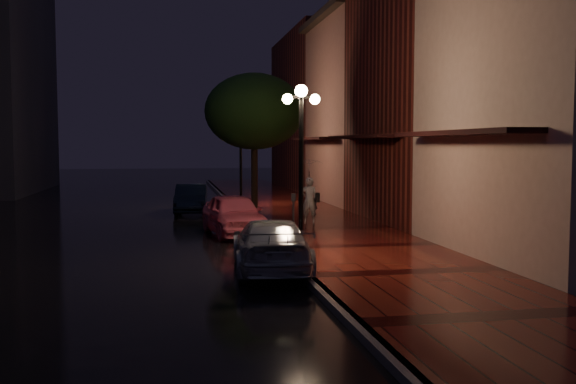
{
  "coord_description": "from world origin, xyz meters",
  "views": [
    {
      "loc": [
        -2.9,
        -20.83,
        2.96
      ],
      "look_at": [
        0.92,
        -0.09,
        1.4
      ],
      "focal_mm": 40.0,
      "sensor_mm": 36.0,
      "label": 1
    }
  ],
  "objects_px": {
    "street_tree": "(254,114)",
    "silver_car": "(271,245)",
    "streetlamp_near": "(301,159)",
    "streetlamp_far": "(241,152)",
    "woman_with_umbrella": "(309,181)",
    "pink_car": "(234,214)",
    "parking_meter": "(293,212)",
    "navy_car": "(191,199)"
  },
  "relations": [
    {
      "from": "streetlamp_near",
      "to": "pink_car",
      "type": "height_order",
      "value": "streetlamp_near"
    },
    {
      "from": "pink_car",
      "to": "parking_meter",
      "type": "xyz_separation_m",
      "value": [
        1.52,
        -2.42,
        0.3
      ]
    },
    {
      "from": "pink_car",
      "to": "silver_car",
      "type": "relative_size",
      "value": 0.94
    },
    {
      "from": "navy_car",
      "to": "parking_meter",
      "type": "distance_m",
      "value": 9.93
    },
    {
      "from": "pink_car",
      "to": "navy_car",
      "type": "bearing_deg",
      "value": 91.45
    },
    {
      "from": "woman_with_umbrella",
      "to": "streetlamp_far",
      "type": "bearing_deg",
      "value": -64.31
    },
    {
      "from": "streetlamp_near",
      "to": "streetlamp_far",
      "type": "bearing_deg",
      "value": 90.0
    },
    {
      "from": "street_tree",
      "to": "woman_with_umbrella",
      "type": "height_order",
      "value": "street_tree"
    },
    {
      "from": "navy_car",
      "to": "silver_car",
      "type": "distance_m",
      "value": 13.39
    },
    {
      "from": "streetlamp_far",
      "to": "silver_car",
      "type": "height_order",
      "value": "streetlamp_far"
    },
    {
      "from": "streetlamp_far",
      "to": "silver_car",
      "type": "distance_m",
      "value": 15.3
    },
    {
      "from": "street_tree",
      "to": "silver_car",
      "type": "relative_size",
      "value": 1.37
    },
    {
      "from": "navy_car",
      "to": "woman_with_umbrella",
      "type": "xyz_separation_m",
      "value": [
        3.96,
        -5.86,
        1.07
      ]
    },
    {
      "from": "streetlamp_near",
      "to": "silver_car",
      "type": "relative_size",
      "value": 1.02
    },
    {
      "from": "street_tree",
      "to": "silver_car",
      "type": "height_order",
      "value": "street_tree"
    },
    {
      "from": "streetlamp_near",
      "to": "parking_meter",
      "type": "distance_m",
      "value": 3.09
    },
    {
      "from": "streetlamp_far",
      "to": "streetlamp_near",
      "type": "bearing_deg",
      "value": -90.0
    },
    {
      "from": "parking_meter",
      "to": "silver_car",
      "type": "bearing_deg",
      "value": -101.69
    },
    {
      "from": "pink_car",
      "to": "woman_with_umbrella",
      "type": "distance_m",
      "value": 3.25
    },
    {
      "from": "silver_car",
      "to": "streetlamp_near",
      "type": "bearing_deg",
      "value": -125.5
    },
    {
      "from": "navy_car",
      "to": "woman_with_umbrella",
      "type": "distance_m",
      "value": 7.15
    },
    {
      "from": "woman_with_umbrella",
      "to": "parking_meter",
      "type": "height_order",
      "value": "woman_with_umbrella"
    },
    {
      "from": "navy_car",
      "to": "parking_meter",
      "type": "bearing_deg",
      "value": -69.94
    },
    {
      "from": "pink_car",
      "to": "woman_with_umbrella",
      "type": "xyz_separation_m",
      "value": [
        2.81,
        1.29,
        1.01
      ]
    },
    {
      "from": "navy_car",
      "to": "streetlamp_far",
      "type": "bearing_deg",
      "value": 42.12
    },
    {
      "from": "streetlamp_near",
      "to": "silver_car",
      "type": "bearing_deg",
      "value": -129.86
    },
    {
      "from": "streetlamp_near",
      "to": "streetlamp_far",
      "type": "distance_m",
      "value": 14.0
    },
    {
      "from": "pink_car",
      "to": "streetlamp_far",
      "type": "bearing_deg",
      "value": 74.6
    },
    {
      "from": "streetlamp_near",
      "to": "silver_car",
      "type": "distance_m",
      "value": 2.48
    },
    {
      "from": "street_tree",
      "to": "pink_car",
      "type": "xyz_separation_m",
      "value": [
        -1.47,
        -5.96,
        -3.56
      ]
    },
    {
      "from": "parking_meter",
      "to": "navy_car",
      "type": "bearing_deg",
      "value": 112.4
    },
    {
      "from": "navy_car",
      "to": "woman_with_umbrella",
      "type": "relative_size",
      "value": 1.62
    },
    {
      "from": "streetlamp_near",
      "to": "street_tree",
      "type": "distance_m",
      "value": 11.12
    },
    {
      "from": "woman_with_umbrella",
      "to": "pink_car",
      "type": "bearing_deg",
      "value": 38.62
    },
    {
      "from": "streetlamp_far",
      "to": "parking_meter",
      "type": "bearing_deg",
      "value": -88.47
    },
    {
      "from": "streetlamp_far",
      "to": "woman_with_umbrella",
      "type": "relative_size",
      "value": 1.85
    },
    {
      "from": "street_tree",
      "to": "parking_meter",
      "type": "distance_m",
      "value": 8.99
    },
    {
      "from": "pink_car",
      "to": "navy_car",
      "type": "distance_m",
      "value": 7.24
    },
    {
      "from": "streetlamp_far",
      "to": "woman_with_umbrella",
      "type": "bearing_deg",
      "value": -78.28
    },
    {
      "from": "streetlamp_far",
      "to": "parking_meter",
      "type": "relative_size",
      "value": 3.14
    },
    {
      "from": "streetlamp_near",
      "to": "street_tree",
      "type": "xyz_separation_m",
      "value": [
        0.26,
        10.99,
        1.64
      ]
    },
    {
      "from": "pink_car",
      "to": "woman_with_umbrella",
      "type": "relative_size",
      "value": 1.72
    }
  ]
}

